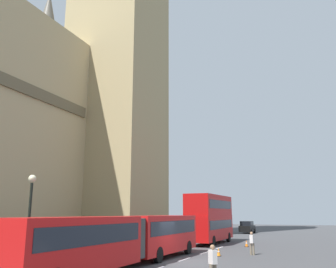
{
  "coord_description": "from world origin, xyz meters",
  "views": [
    {
      "loc": [
        -22.55,
        -8.99,
        3.08
      ],
      "look_at": [
        3.19,
        2.07,
        9.35
      ],
      "focal_mm": 37.88,
      "sensor_mm": 36.0,
      "label": 1
    }
  ],
  "objects_px": {
    "street_lamp": "(29,214)",
    "sedan_lead": "(247,227)",
    "articulated_bus": "(126,236)",
    "traffic_cone_west": "(219,252)",
    "pedestrian_near_cones": "(213,263)",
    "traffic_cone_middle": "(246,244)",
    "pedestrian_by_kerb": "(252,242)",
    "double_decker_bus": "(210,217)"
  },
  "relations": [
    {
      "from": "double_decker_bus",
      "to": "sedan_lead",
      "type": "relative_size",
      "value": 2.15
    },
    {
      "from": "traffic_cone_middle",
      "to": "double_decker_bus",
      "type": "bearing_deg",
      "value": 64.3
    },
    {
      "from": "articulated_bus",
      "to": "sedan_lead",
      "type": "relative_size",
      "value": 4.19
    },
    {
      "from": "double_decker_bus",
      "to": "pedestrian_near_cones",
      "type": "distance_m",
      "value": 21.54
    },
    {
      "from": "double_decker_bus",
      "to": "sedan_lead",
      "type": "bearing_deg",
      "value": 0.51
    },
    {
      "from": "street_lamp",
      "to": "pedestrian_by_kerb",
      "type": "bearing_deg",
      "value": -40.11
    },
    {
      "from": "double_decker_bus",
      "to": "pedestrian_by_kerb",
      "type": "bearing_deg",
      "value": -145.81
    },
    {
      "from": "pedestrian_near_cones",
      "to": "pedestrian_by_kerb",
      "type": "relative_size",
      "value": 1.0
    },
    {
      "from": "sedan_lead",
      "to": "traffic_cone_west",
      "type": "height_order",
      "value": "sedan_lead"
    },
    {
      "from": "traffic_cone_middle",
      "to": "pedestrian_near_cones",
      "type": "xyz_separation_m",
      "value": [
        -18.58,
        -2.15,
        0.63
      ]
    },
    {
      "from": "sedan_lead",
      "to": "street_lamp",
      "type": "xyz_separation_m",
      "value": [
        -41.47,
        4.32,
        2.14
      ]
    },
    {
      "from": "street_lamp",
      "to": "pedestrian_near_cones",
      "type": "relative_size",
      "value": 3.12
    },
    {
      "from": "traffic_cone_west",
      "to": "pedestrian_by_kerb",
      "type": "xyz_separation_m",
      "value": [
        1.7,
        -2.15,
        0.63
      ]
    },
    {
      "from": "traffic_cone_west",
      "to": "traffic_cone_middle",
      "type": "xyz_separation_m",
      "value": [
        8.26,
        -0.43,
        0.0
      ]
    },
    {
      "from": "pedestrian_near_cones",
      "to": "traffic_cone_middle",
      "type": "bearing_deg",
      "value": 6.6
    },
    {
      "from": "articulated_bus",
      "to": "traffic_cone_west",
      "type": "distance_m",
      "value": 8.29
    },
    {
      "from": "street_lamp",
      "to": "traffic_cone_middle",
      "type": "bearing_deg",
      "value": -24.55
    },
    {
      "from": "traffic_cone_west",
      "to": "street_lamp",
      "type": "relative_size",
      "value": 0.11
    },
    {
      "from": "pedestrian_by_kerb",
      "to": "articulated_bus",
      "type": "bearing_deg",
      "value": 147.22
    },
    {
      "from": "pedestrian_by_kerb",
      "to": "double_decker_bus",
      "type": "bearing_deg",
      "value": 34.19
    },
    {
      "from": "sedan_lead",
      "to": "pedestrian_near_cones",
      "type": "distance_m",
      "value": 41.75
    },
    {
      "from": "traffic_cone_west",
      "to": "pedestrian_near_cones",
      "type": "relative_size",
      "value": 0.34
    },
    {
      "from": "traffic_cone_middle",
      "to": "pedestrian_near_cones",
      "type": "distance_m",
      "value": 18.72
    },
    {
      "from": "double_decker_bus",
      "to": "traffic_cone_middle",
      "type": "bearing_deg",
      "value": -115.7
    },
    {
      "from": "traffic_cone_middle",
      "to": "street_lamp",
      "type": "height_order",
      "value": "street_lamp"
    },
    {
      "from": "sedan_lead",
      "to": "street_lamp",
      "type": "bearing_deg",
      "value": 174.05
    },
    {
      "from": "traffic_cone_west",
      "to": "pedestrian_near_cones",
      "type": "xyz_separation_m",
      "value": [
        -10.32,
        -2.58,
        0.63
      ]
    },
    {
      "from": "traffic_cone_west",
      "to": "street_lamp",
      "type": "distance_m",
      "value": 13.6
    },
    {
      "from": "traffic_cone_middle",
      "to": "street_lamp",
      "type": "bearing_deg",
      "value": 155.45
    },
    {
      "from": "articulated_bus",
      "to": "pedestrian_by_kerb",
      "type": "xyz_separation_m",
      "value": [
        9.0,
        -5.79,
        -0.83
      ]
    },
    {
      "from": "street_lamp",
      "to": "sedan_lead",
      "type": "bearing_deg",
      "value": -5.95
    },
    {
      "from": "articulated_bus",
      "to": "sedan_lead",
      "type": "height_order",
      "value": "articulated_bus"
    },
    {
      "from": "pedestrian_by_kerb",
      "to": "traffic_cone_middle",
      "type": "bearing_deg",
      "value": 14.65
    },
    {
      "from": "sedan_lead",
      "to": "traffic_cone_west",
      "type": "relative_size",
      "value": 7.59
    },
    {
      "from": "articulated_bus",
      "to": "pedestrian_by_kerb",
      "type": "distance_m",
      "value": 10.73
    },
    {
      "from": "traffic_cone_middle",
      "to": "sedan_lead",
      "type": "bearing_deg",
      "value": 10.65
    },
    {
      "from": "traffic_cone_west",
      "to": "traffic_cone_middle",
      "type": "height_order",
      "value": "same"
    },
    {
      "from": "sedan_lead",
      "to": "pedestrian_near_cones",
      "type": "relative_size",
      "value": 2.6
    },
    {
      "from": "articulated_bus",
      "to": "pedestrian_near_cones",
      "type": "xyz_separation_m",
      "value": [
        -3.02,
        -6.23,
        -0.83
      ]
    },
    {
      "from": "double_decker_bus",
      "to": "traffic_cone_west",
      "type": "distance_m",
      "value": 11.12
    },
    {
      "from": "articulated_bus",
      "to": "street_lamp",
      "type": "relative_size",
      "value": 3.5
    },
    {
      "from": "traffic_cone_middle",
      "to": "pedestrian_by_kerb",
      "type": "height_order",
      "value": "pedestrian_by_kerb"
    }
  ]
}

